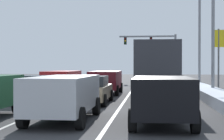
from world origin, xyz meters
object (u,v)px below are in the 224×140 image
object	(u,v)px
sedan_tan_center_lane_second	(91,90)
street_lamp_right_mid	(196,28)
suv_black_right_lane_nearest	(162,95)
suv_silver_center_lane_nearest	(64,94)
sedan_white_left_lane_second	(35,88)
box_truck_right_lane_second	(156,69)
suv_charcoal_right_lane_third	(152,78)
street_lamp_right_near	(208,16)
traffic_light_gantry	(158,47)
suv_red_left_lane_third	(62,80)
street_lamp_left_mid	(0,26)
suv_maroon_center_lane_third	(106,80)

from	to	relation	value
sedan_tan_center_lane_second	street_lamp_right_mid	distance (m)	16.03
suv_black_right_lane_nearest	street_lamp_right_mid	distance (m)	20.39
suv_silver_center_lane_nearest	sedan_white_left_lane_second	world-z (taller)	suv_silver_center_lane_nearest
box_truck_right_lane_second	suv_charcoal_right_lane_third	bearing A→B (deg)	90.79
suv_charcoal_right_lane_third	street_lamp_right_mid	size ratio (longest dim) A/B	0.53
sedan_tan_center_lane_second	sedan_white_left_lane_second	distance (m)	3.43
street_lamp_right_near	suv_silver_center_lane_nearest	bearing A→B (deg)	-122.16
suv_black_right_lane_nearest	street_lamp_right_near	xyz separation A→B (m)	(3.57, 11.64, 4.46)
box_truck_right_lane_second	traffic_light_gantry	world-z (taller)	traffic_light_gantry
traffic_light_gantry	suv_charcoal_right_lane_third	bearing A→B (deg)	-92.85
sedan_tan_center_lane_second	street_lamp_right_near	size ratio (longest dim) A/B	0.48
suv_red_left_lane_third	traffic_light_gantry	xyz separation A→B (m)	(7.59, 20.61, 3.48)
suv_red_left_lane_third	street_lamp_left_mid	size ratio (longest dim) A/B	0.58
sedan_white_left_lane_second	traffic_light_gantry	distance (m)	27.95
suv_charcoal_right_lane_third	street_lamp_right_near	world-z (taller)	street_lamp_right_near
sedan_white_left_lane_second	sedan_tan_center_lane_second	bearing A→B (deg)	-9.76
suv_charcoal_right_lane_third	suv_silver_center_lane_nearest	size ratio (longest dim) A/B	1.00
suv_maroon_center_lane_third	street_lamp_right_near	distance (m)	8.47
traffic_light_gantry	street_lamp_right_mid	distance (m)	14.16
suv_silver_center_lane_nearest	street_lamp_right_near	distance (m)	14.20
suv_silver_center_lane_nearest	street_lamp_right_near	size ratio (longest dim) A/B	0.53
suv_charcoal_right_lane_third	suv_red_left_lane_third	bearing A→B (deg)	-151.95
suv_maroon_center_lane_third	street_lamp_right_mid	world-z (taller)	street_lamp_right_mid
street_lamp_right_near	suv_black_right_lane_nearest	bearing A→B (deg)	-107.07
suv_silver_center_lane_nearest	suv_maroon_center_lane_third	size ratio (longest dim) A/B	1.00
sedan_tan_center_lane_second	suv_red_left_lane_third	bearing A→B (deg)	116.71
suv_charcoal_right_lane_third	traffic_light_gantry	world-z (taller)	traffic_light_gantry
sedan_tan_center_lane_second	street_lamp_right_near	world-z (taller)	street_lamp_right_near
sedan_white_left_lane_second	suv_red_left_lane_third	xyz separation A→B (m)	(0.06, 6.02, 0.25)
suv_black_right_lane_nearest	suv_silver_center_lane_nearest	size ratio (longest dim) A/B	1.00
street_lamp_right_near	street_lamp_left_mid	bearing A→B (deg)	179.53
box_truck_right_lane_second	suv_red_left_lane_third	distance (m)	8.37
suv_black_right_lane_nearest	suv_charcoal_right_lane_third	distance (m)	16.29
suv_red_left_lane_third	street_lamp_left_mid	world-z (taller)	street_lamp_left_mid
traffic_light_gantry	suv_maroon_center_lane_third	bearing A→B (deg)	-101.61
suv_maroon_center_lane_third	street_lamp_right_near	bearing A→B (deg)	-6.83
suv_black_right_lane_nearest	traffic_light_gantry	xyz separation A→B (m)	(0.71, 33.31, 3.48)
suv_red_left_lane_third	traffic_light_gantry	size ratio (longest dim) A/B	0.65
suv_black_right_lane_nearest	suv_silver_center_lane_nearest	bearing A→B (deg)	176.46
sedan_white_left_lane_second	street_lamp_right_mid	xyz separation A→B (m)	(10.75, 12.84, 4.72)
suv_black_right_lane_nearest	box_truck_right_lane_second	size ratio (longest dim) A/B	0.68
sedan_tan_center_lane_second	street_lamp_left_mid	xyz separation A→B (m)	(-7.70, 5.66, 4.24)
sedan_tan_center_lane_second	suv_silver_center_lane_nearest	bearing A→B (deg)	-90.42
sedan_white_left_lane_second	box_truck_right_lane_second	bearing A→B (deg)	10.57
suv_silver_center_lane_nearest	suv_red_left_lane_third	distance (m)	12.90
sedan_tan_center_lane_second	street_lamp_left_mid	distance (m)	10.46
suv_maroon_center_lane_third	sedan_white_left_lane_second	distance (m)	6.73
suv_black_right_lane_nearest	sedan_tan_center_lane_second	xyz separation A→B (m)	(-3.56, 6.10, -0.25)
suv_maroon_center_lane_third	suv_red_left_lane_third	world-z (taller)	same
traffic_light_gantry	street_lamp_left_mid	world-z (taller)	street_lamp_left_mid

